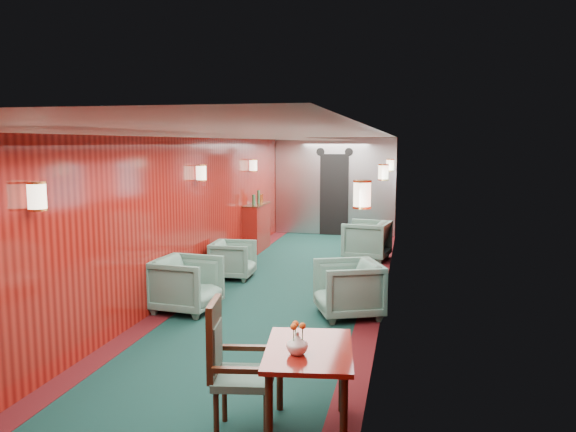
% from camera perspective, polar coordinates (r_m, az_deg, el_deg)
% --- Properties ---
extents(room, '(12.00, 12.10, 2.40)m').
position_cam_1_polar(room, '(8.09, -0.78, 2.95)').
color(room, black).
rests_on(room, ground).
extents(bulkhead, '(2.98, 0.17, 2.39)m').
position_cam_1_polar(bulkhead, '(13.93, 4.75, 2.95)').
color(bulkhead, '#B2B5B9').
rests_on(bulkhead, ground).
extents(windows_right, '(0.02, 8.60, 0.80)m').
position_cam_1_polar(windows_right, '(8.15, 9.87, 1.57)').
color(windows_right, '#B5B8BC').
rests_on(windows_right, ground).
extents(wall_sconces, '(2.97, 7.97, 0.25)m').
position_cam_1_polar(wall_sconces, '(8.63, 0.07, 4.26)').
color(wall_sconces, '#FFEFC6').
rests_on(wall_sconces, ground).
extents(dining_table, '(0.78, 1.02, 0.71)m').
position_cam_1_polar(dining_table, '(4.46, 2.13, -14.63)').
color(dining_table, maroon).
rests_on(dining_table, ground).
extents(side_chair, '(0.55, 0.57, 1.07)m').
position_cam_1_polar(side_chair, '(4.51, -5.83, -14.58)').
color(side_chair, '#1D443C').
rests_on(side_chair, ground).
extents(credenza, '(0.35, 1.11, 1.27)m').
position_cam_1_polar(credenza, '(11.93, -3.22, -1.07)').
color(credenza, maroon).
rests_on(credenza, ground).
extents(flower_vase, '(0.18, 0.18, 0.17)m').
position_cam_1_polar(flower_vase, '(4.27, 0.94, -12.80)').
color(flower_vase, silver).
rests_on(flower_vase, dining_table).
extents(armchair_left_near, '(0.88, 0.86, 0.74)m').
position_cam_1_polar(armchair_left_near, '(7.76, -10.28, -6.84)').
color(armchair_left_near, '#1D443C').
rests_on(armchair_left_near, ground).
extents(armchair_left_far, '(0.73, 0.71, 0.63)m').
position_cam_1_polar(armchair_left_far, '(9.51, -5.60, -4.44)').
color(armchair_left_far, '#1D443C').
rests_on(armchair_left_far, ground).
extents(armchair_right_near, '(1.05, 1.03, 0.74)m').
position_cam_1_polar(armchair_right_near, '(7.45, 6.14, -7.37)').
color(armchair_right_near, '#1D443C').
rests_on(armchair_right_near, ground).
extents(armchair_right_far, '(0.97, 0.95, 0.77)m').
position_cam_1_polar(armchair_right_far, '(11.06, 8.00, -2.45)').
color(armchair_right_far, '#1D443C').
rests_on(armchair_right_far, ground).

